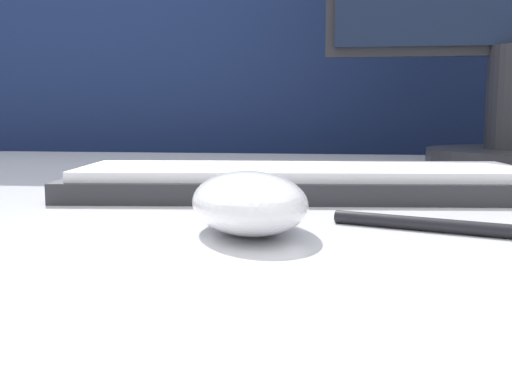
# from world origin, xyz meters

# --- Properties ---
(partition_panel) EXTENTS (5.00, 0.03, 1.40)m
(partition_panel) POSITION_xyz_m (0.00, 0.65, 0.70)
(partition_panel) COLOR navy
(partition_panel) RESTS_ON ground_plane
(computer_mouse_near) EXTENTS (0.09, 0.12, 0.03)m
(computer_mouse_near) POSITION_xyz_m (-0.08, -0.13, 0.73)
(computer_mouse_near) COLOR white
(computer_mouse_near) RESTS_ON desk
(keyboard) EXTENTS (0.39, 0.16, 0.02)m
(keyboard) POSITION_xyz_m (-0.06, 0.03, 0.72)
(keyboard) COLOR #28282D
(keyboard) RESTS_ON desk
(pen) EXTENTS (0.13, 0.06, 0.01)m
(pen) POSITION_xyz_m (0.04, -0.12, 0.72)
(pen) COLOR black
(pen) RESTS_ON desk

